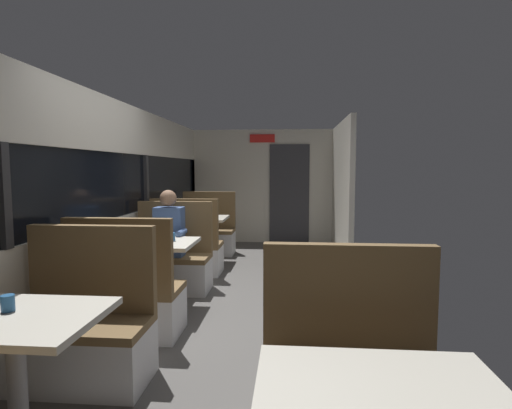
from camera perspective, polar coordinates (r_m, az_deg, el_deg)
The scene contains 16 objects.
ground_plane at distance 4.37m, azimuth -3.02°, elevation -15.34°, with size 3.30×9.20×0.02m, color #514F4C.
carriage_window_panel_left at distance 4.55m, azimuth -21.50°, elevation -0.41°, with size 0.09×8.48×2.30m.
carriage_end_bulkhead at distance 8.28m, azimuth 1.31°, elevation 2.47°, with size 2.90×0.11×2.30m.
carriage_aisle_panel_right at distance 7.12m, azimuth 11.96°, elevation 2.04°, with size 0.08×2.40×2.30m, color beige.
dining_table_near_window at distance 2.60m, azimuth -30.89°, elevation -15.32°, with size 0.90×0.70×0.74m.
bench_near_window_facing_entry at distance 3.27m, azimuth -23.16°, elevation -16.66°, with size 0.95×0.50×1.10m.
dining_table_mid_window at distance 4.49m, azimuth -14.36°, elevation -6.34°, with size 0.90×0.70×0.74m.
bench_mid_window_facing_end at distance 3.93m, azimuth -17.68°, elevation -12.74°, with size 0.95×0.50×1.10m.
bench_mid_window_facing_entry at distance 5.20m, azimuth -11.73°, elevation -8.21°, with size 0.95×0.50×1.10m.
dining_table_far_window at distance 6.56m, azimuth -8.10°, elevation -2.64°, with size 0.90×0.70×0.74m.
bench_far_window_facing_end at distance 5.94m, azimuth -9.57°, elevation -6.52°, with size 0.95×0.50×1.10m.
bench_far_window_facing_entry at distance 7.28m, azimuth -6.83°, elevation -4.34°, with size 0.95×0.50×1.10m.
bench_front_aisle_facing_entry at distance 2.41m, azimuth 13.26°, elevation -24.60°, with size 0.95×0.50×1.10m.
seated_passenger at distance 5.09m, azimuth -12.01°, elevation -6.11°, with size 0.47×0.55×1.26m.
coffee_cup_primary at distance 4.44m, azimuth -11.76°, elevation -4.49°, with size 0.07×0.07×0.09m.
coffee_cup_secondary at distance 2.64m, azimuth -31.57°, elevation -11.76°, with size 0.07×0.07×0.09m.
Camera 1 is at (0.57, -4.06, 1.52)m, focal length 28.40 mm.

